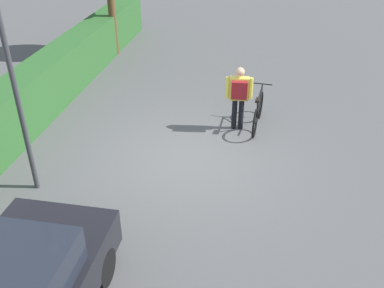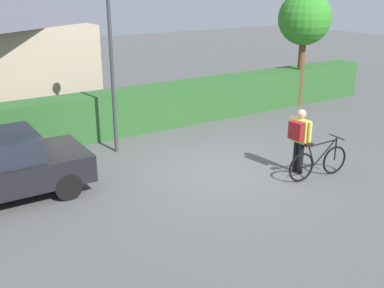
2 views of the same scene
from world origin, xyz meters
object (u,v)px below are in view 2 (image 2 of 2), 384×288
(bicycle, at_px, (318,162))
(person_rider, at_px, (299,135))
(street_lamp, at_px, (111,44))
(tree_kerbside, at_px, (305,20))

(bicycle, distance_m, person_rider, 0.80)
(bicycle, xyz_separation_m, street_lamp, (-3.43, 4.32, 2.60))
(street_lamp, xyz_separation_m, tree_kerbside, (8.08, 1.07, 0.22))
(tree_kerbside, bearing_deg, person_rider, -134.80)
(street_lamp, bearing_deg, bicycle, -51.60)
(bicycle, height_order, street_lamp, street_lamp)
(person_rider, xyz_separation_m, tree_kerbside, (4.86, 4.89, 2.22))
(street_lamp, bearing_deg, tree_kerbside, 7.52)
(person_rider, bearing_deg, tree_kerbside, 45.20)
(bicycle, distance_m, tree_kerbside, 7.66)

